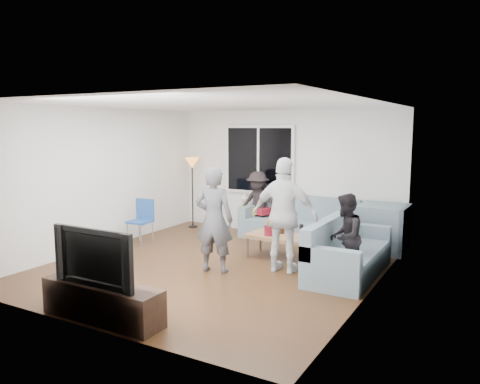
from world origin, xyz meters
The scene contains 32 objects.
floor centered at (0.00, 0.00, -0.02)m, with size 5.00×5.50×0.04m, color #56351C.
ceiling centered at (0.00, 0.00, 2.62)m, with size 5.00×5.50×0.04m, color white.
wall_back centered at (0.00, 2.77, 1.30)m, with size 5.00×0.04×2.60m, color silver.
wall_front centered at (0.00, -2.77, 1.30)m, with size 5.00×0.04×2.60m, color silver.
wall_left centered at (-2.52, 0.00, 1.30)m, with size 0.04×5.50×2.60m, color silver.
wall_right centered at (2.52, 0.00, 1.30)m, with size 0.04×5.50×2.60m, color silver.
window_frame centered at (-0.60, 2.69, 1.55)m, with size 1.62×0.06×1.47m, color white.
window_glass centered at (-0.60, 2.65, 1.55)m, with size 1.50×0.02×1.35m, color black.
window_mullion centered at (-0.60, 2.64, 1.55)m, with size 0.05×0.03×1.35m, color white.
radiator centered at (-0.60, 2.65, 0.31)m, with size 1.30×0.12×0.62m, color silver.
potted_plant centered at (-0.17, 2.62, 0.81)m, with size 0.21×0.17×0.39m, color #326F2C.
vase centered at (-0.92, 2.62, 0.71)m, with size 0.18×0.18×0.19m, color white.
sofa_back_section centered at (0.49, 2.27, 0.42)m, with size 2.30×0.85×0.85m, color slate, non-canonical shape.
sofa_right_section centered at (2.02, 0.60, 0.42)m, with size 0.85×2.00×0.85m, color slate, non-canonical shape.
sofa_corner centered at (2.15, 2.27, 0.42)m, with size 0.85×0.85×0.85m, color slate.
cushion_yellow centered at (-0.64, 2.25, 0.51)m, with size 0.38×0.32×0.14m, color gold.
cushion_red centered at (-0.36, 2.33, 0.51)m, with size 0.36×0.30×0.13m, color maroon.
coffee_table centered at (0.70, 0.93, 0.20)m, with size 1.10×0.60×0.40m, color #A07A4D.
pitcher centered at (0.55, 0.81, 0.49)m, with size 0.17×0.17×0.17m, color maroon.
side_chair centered at (-2.05, 0.48, 0.43)m, with size 0.40×0.40×0.86m, color #214B92, non-canonical shape.
floor_lamp centered at (-2.05, 2.24, 0.78)m, with size 0.32×0.32×1.56m, color orange, non-canonical shape.
player_left centered at (0.14, -0.29, 0.83)m, with size 0.60×0.40×1.66m, color #46474B.
player_right centered at (1.10, 0.24, 0.90)m, with size 1.05×0.44×1.79m, color silver.
spectator_right centered at (2.02, 0.36, 0.64)m, with size 0.63×0.49×1.29m, color black.
spectator_back centered at (-0.43, 2.30, 0.67)m, with size 0.86×0.50×1.34m, color black.
tv_console centered at (-0.01, -2.50, 0.22)m, with size 1.60×0.40×0.44m, color #34221A.
television centered at (-0.01, -2.50, 0.78)m, with size 1.18×0.15×0.68m, color black.
bottle_c centered at (0.70, 1.04, 0.50)m, with size 0.07×0.07×0.21m, color black.
bottle_d centered at (0.91, 0.83, 0.54)m, with size 0.07×0.07×0.27m, color #CA6612.
bottle_b centered at (0.57, 0.81, 0.51)m, with size 0.08×0.08×0.22m, color #23911A.
bottle_e centered at (1.03, 1.09, 0.50)m, with size 0.07×0.07×0.20m, color black.
bottle_a centered at (0.45, 1.05, 0.53)m, with size 0.07×0.07×0.25m, color #DA590C.
Camera 1 is at (3.99, -6.30, 2.26)m, focal length 35.15 mm.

